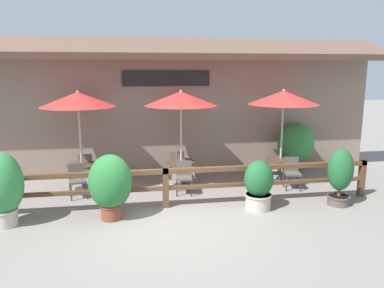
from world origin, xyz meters
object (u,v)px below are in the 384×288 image
chair_far_streetside (292,171)px  chair_far_wallside (274,160)px  chair_near_streetside (77,179)px  potted_plant_corner_fern (259,185)px  patio_umbrella_middle (181,99)px  chair_near_wallside (87,166)px  patio_umbrella_far (283,98)px  potted_plant_tall_tropical (296,143)px  dining_table_middle (181,166)px  dining_table_near (82,169)px  potted_plant_small_flowering (110,184)px  chair_middle_wallside (177,163)px  potted_plant_entrance_palm (340,175)px  patio_umbrella_near (78,100)px  chair_middle_streetside (184,176)px  potted_plant_broad_leaf (2,187)px

chair_far_streetside → chair_far_wallside: size_ratio=1.00×
chair_near_streetside → potted_plant_corner_fern: potted_plant_corner_fern is taller
patio_umbrella_middle → chair_far_wallside: (2.98, 0.54, -1.99)m
chair_near_wallside → patio_umbrella_middle: size_ratio=0.32×
patio_umbrella_far → potted_plant_tall_tropical: bearing=47.2°
potted_plant_corner_fern → potted_plant_tall_tropical: bearing=52.7°
patio_umbrella_middle → dining_table_middle: 1.92m
dining_table_near → potted_plant_small_flowering: (0.88, -2.28, 0.24)m
chair_far_wallside → potted_plant_tall_tropical: size_ratio=0.54×
dining_table_near → potted_plant_corner_fern: (4.29, -2.23, 0.03)m
chair_middle_wallside → potted_plant_entrance_palm: potted_plant_entrance_palm is taller
potted_plant_entrance_palm → potted_plant_corner_fern: (-2.04, 0.05, -0.17)m
patio_umbrella_far → chair_far_streetside: 2.09m
chair_middle_wallside → potted_plant_tall_tropical: bearing=-170.6°
patio_umbrella_near → potted_plant_small_flowering: 2.96m
patio_umbrella_near → patio_umbrella_far: same height
chair_middle_streetside → potted_plant_small_flowering: 2.37m
patio_umbrella_near → potted_plant_corner_fern: 5.19m
dining_table_middle → chair_far_wallside: (2.98, 0.54, -0.07)m
chair_middle_streetside → patio_umbrella_far: bearing=18.9°
patio_umbrella_middle → patio_umbrella_far: 2.92m
chair_middle_wallside → chair_far_wallside: same height
chair_far_streetside → chair_far_wallside: same height
patio_umbrella_middle → potted_plant_entrance_palm: patio_umbrella_middle is taller
chair_near_streetside → dining_table_middle: bearing=-2.0°
potted_plant_entrance_palm → potted_plant_broad_leaf: size_ratio=0.88×
chair_near_streetside → chair_far_wallside: (5.75, 1.08, 0.00)m
chair_near_streetside → patio_umbrella_far: bearing=-8.7°
dining_table_near → patio_umbrella_far: bearing=-2.3°
potted_plant_corner_fern → chair_near_wallside: bearing=145.7°
chair_far_streetside → potted_plant_entrance_palm: potted_plant_entrance_palm is taller
potted_plant_tall_tropical → chair_middle_streetside: bearing=-157.9°
patio_umbrella_far → dining_table_near: bearing=177.7°
potted_plant_broad_leaf → potted_plant_corner_fern: (5.61, 0.07, -0.26)m
chair_near_wallside → dining_table_near: bearing=94.0°
chair_middle_streetside → chair_middle_wallside: size_ratio=1.00×
chair_middle_streetside → chair_middle_wallside: same height
chair_middle_wallside → patio_umbrella_far: 3.65m
patio_umbrella_near → potted_plant_small_flowering: bearing=-68.8°
chair_middle_streetside → potted_plant_tall_tropical: 4.17m
chair_middle_streetside → chair_far_wallside: (2.99, 1.23, 0.00)m
dining_table_near → chair_far_streetside: 5.80m
dining_table_middle → potted_plant_corner_fern: potted_plant_corner_fern is taller
chair_middle_wallside → chair_far_wallside: (3.01, -0.16, 0.00)m
potted_plant_small_flowering → chair_middle_wallside: bearing=57.4°
chair_near_wallside → chair_far_streetside: bearing=172.8°
potted_plant_tall_tropical → potted_plant_broad_leaf: bearing=-158.9°
chair_near_wallside → chair_middle_streetside: (2.67, -1.47, 0.00)m
potted_plant_broad_leaf → chair_far_wallside: bearing=21.1°
patio_umbrella_middle → dining_table_near: bearing=177.5°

